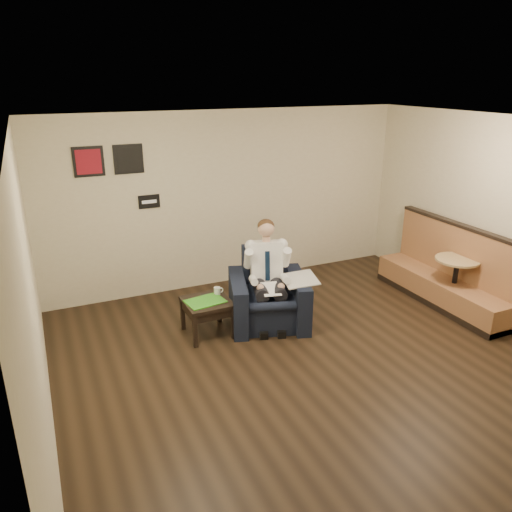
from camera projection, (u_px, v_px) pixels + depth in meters
name	position (u px, v px, depth m)	size (l,w,h in m)	color
ground	(325.00, 369.00, 5.92)	(6.00, 6.00, 0.00)	black
wall_back	(230.00, 199.00, 8.01)	(6.00, 0.02, 2.80)	beige
wall_left	(33.00, 308.00, 4.28)	(0.02, 6.00, 2.80)	beige
ceiling	(338.00, 127.00, 4.96)	(6.00, 6.00, 0.02)	white
seating_sign	(149.00, 202.00, 7.46)	(0.32, 0.02, 0.20)	black
art_print_left	(89.00, 162.00, 6.92)	(0.42, 0.03, 0.42)	maroon
art_print_right	(128.00, 159.00, 7.14)	(0.42, 0.03, 0.42)	black
armchair	(268.00, 290.00, 6.87)	(1.03, 1.03, 1.00)	black
seated_man	(270.00, 281.00, 6.68)	(0.65, 0.98, 1.37)	white
lap_papers	(271.00, 289.00, 6.61)	(0.23, 0.33, 0.01)	white
newspaper	(300.00, 279.00, 6.75)	(0.43, 0.54, 0.01)	silver
side_table	(208.00, 317.00, 6.65)	(0.60, 0.60, 0.49)	black
green_folder	(205.00, 301.00, 6.53)	(0.49, 0.35, 0.01)	green
coffee_mug	(217.00, 291.00, 6.73)	(0.09, 0.09, 0.10)	white
smartphone	(206.00, 295.00, 6.73)	(0.15, 0.08, 0.01)	black
banquette	(445.00, 266.00, 7.45)	(0.56, 2.35, 1.20)	#915E38
cafe_table	(454.00, 284.00, 7.34)	(0.63, 0.63, 0.78)	tan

